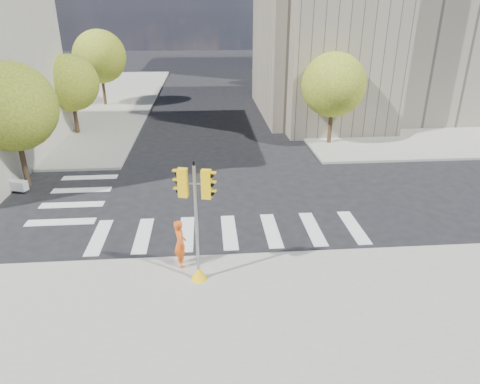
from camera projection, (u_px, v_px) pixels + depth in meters
name	position (u px, v px, depth m)	size (l,w,h in m)	color
ground	(229.00, 211.00, 19.94)	(160.00, 160.00, 0.00)	black
sidewalk_far_right	(404.00, 96.00, 45.16)	(28.00, 40.00, 0.15)	gray
sidewalk_far_left	(12.00, 102.00, 42.20)	(28.00, 40.00, 0.15)	gray
civic_building	(401.00, 26.00, 35.67)	(26.00, 16.00, 19.39)	gray
tree_lw_near	(12.00, 107.00, 21.15)	(4.40, 4.40, 6.41)	#382616
tree_lw_mid	(70.00, 83.00, 30.46)	(4.00, 4.00, 5.77)	#382616
tree_lw_far	(100.00, 57.00, 39.29)	(4.80, 4.80, 6.95)	#382616
tree_re_near	(334.00, 85.00, 28.02)	(4.20, 4.20, 6.16)	#382616
tree_re_mid	(297.00, 59.00, 38.87)	(4.60, 4.60, 6.66)	#382616
tree_re_far	(276.00, 52.00, 50.03)	(4.00, 4.00, 5.88)	#382616
lamp_near	(326.00, 68.00, 31.50)	(0.35, 0.18, 8.11)	black
lamp_far	(290.00, 50.00, 44.30)	(0.35, 0.18, 8.11)	black
traffic_signal	(197.00, 233.00, 14.03)	(1.08, 0.56, 4.27)	yellow
photographer	(180.00, 243.00, 15.17)	(0.66, 0.43, 1.81)	#EB5716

